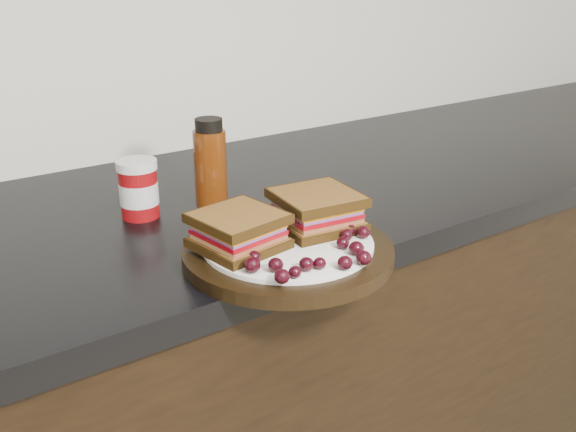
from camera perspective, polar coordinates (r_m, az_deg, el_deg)
name	(u,v)px	position (r m, az deg, el deg)	size (l,w,h in m)	color
countertop	(59,248)	(0.99, -19.71, -2.71)	(3.98, 0.60, 0.04)	black
plate	(288,252)	(0.85, 0.00, -3.19)	(0.28, 0.28, 0.02)	black
sandwich_left	(238,230)	(0.82, -4.43, -1.29)	(0.10, 0.10, 0.05)	brown
sandwich_right	(317,210)	(0.88, 2.57, 0.56)	(0.11, 0.11, 0.05)	brown
grape_0	(252,265)	(0.76, -3.20, -4.37)	(0.02, 0.02, 0.02)	black
grape_1	(276,265)	(0.76, -1.10, -4.37)	(0.02, 0.02, 0.02)	black
grape_2	(282,276)	(0.74, -0.53, -5.39)	(0.02, 0.02, 0.02)	black
grape_3	(295,272)	(0.75, 0.62, -5.01)	(0.02, 0.02, 0.01)	black
grape_4	(306,264)	(0.76, 1.65, -4.30)	(0.02, 0.02, 0.02)	black
grape_5	(320,263)	(0.77, 2.84, -4.22)	(0.02, 0.02, 0.01)	black
grape_6	(345,263)	(0.77, 5.08, -4.17)	(0.02, 0.02, 0.02)	black
grape_7	(364,258)	(0.78, 6.73, -3.71)	(0.02, 0.02, 0.02)	black
grape_8	(356,248)	(0.81, 6.10, -2.87)	(0.02, 0.02, 0.02)	black
grape_9	(343,243)	(0.82, 4.90, -2.40)	(0.02, 0.02, 0.02)	black
grape_10	(363,232)	(0.86, 6.72, -1.45)	(0.02, 0.02, 0.02)	black
grape_11	(346,235)	(0.85, 5.22, -1.68)	(0.02, 0.02, 0.02)	black
grape_12	(350,230)	(0.87, 5.58, -1.22)	(0.02, 0.02, 0.01)	black
grape_13	(341,219)	(0.90, 4.69, -0.24)	(0.02, 0.02, 0.02)	black
grape_14	(326,219)	(0.90, 3.40, -0.30)	(0.01, 0.01, 0.01)	black
grape_15	(306,221)	(0.89, 1.57, -0.41)	(0.02, 0.02, 0.02)	black
grape_16	(241,227)	(0.87, -4.23, -1.02)	(0.02, 0.02, 0.02)	black
grape_17	(242,236)	(0.84, -4.11, -1.79)	(0.02, 0.02, 0.02)	black
grape_18	(226,238)	(0.83, -5.51, -1.93)	(0.02, 0.02, 0.02)	black
grape_19	(227,245)	(0.82, -5.44, -2.62)	(0.02, 0.02, 0.02)	black
grape_20	(245,249)	(0.81, -3.83, -2.93)	(0.02, 0.02, 0.02)	black
grape_21	(254,257)	(0.79, -3.03, -3.64)	(0.02, 0.02, 0.02)	black
grape_22	(241,236)	(0.84, -4.17, -1.83)	(0.02, 0.02, 0.01)	black
grape_23	(227,239)	(0.83, -5.47, -2.05)	(0.02, 0.02, 0.02)	black
grape_24	(233,250)	(0.80, -4.92, -3.07)	(0.02, 0.02, 0.02)	black
condiment_jar	(139,189)	(1.00, -13.14, 2.36)	(0.06, 0.06, 0.09)	maroon
oil_bottle	(210,163)	(1.02, -6.92, 4.69)	(0.05, 0.05, 0.14)	#522208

